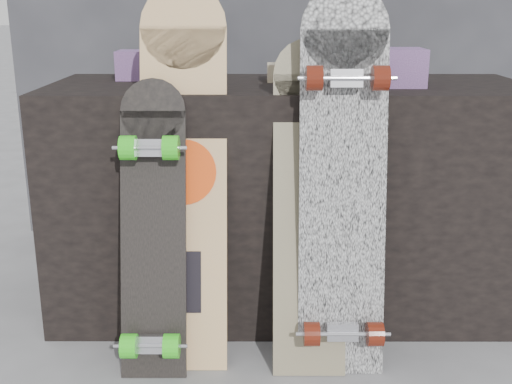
{
  "coord_description": "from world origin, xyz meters",
  "views": [
    {
      "loc": [
        -0.11,
        -1.66,
        1.06
      ],
      "look_at": [
        -0.11,
        0.2,
        0.51
      ],
      "focal_mm": 45.0,
      "sensor_mm": 36.0,
      "label": 1
    }
  ],
  "objects_px": {
    "longboard_geisha": "(184,167)",
    "longboard_cascadia": "(343,178)",
    "skateboard_dark": "(153,227)",
    "longboard_celtic": "(309,196)",
    "vendor_table": "(287,197)"
  },
  "relations": [
    {
      "from": "longboard_geisha",
      "to": "skateboard_dark",
      "type": "distance_m",
      "value": 0.2
    },
    {
      "from": "longboard_geisha",
      "to": "longboard_cascadia",
      "type": "xyz_separation_m",
      "value": [
        0.47,
        -0.08,
        -0.01
      ]
    },
    {
      "from": "longboard_geisha",
      "to": "longboard_celtic",
      "type": "height_order",
      "value": "longboard_geisha"
    },
    {
      "from": "longboard_celtic",
      "to": "longboard_cascadia",
      "type": "height_order",
      "value": "longboard_cascadia"
    },
    {
      "from": "longboard_geisha",
      "to": "vendor_table",
      "type": "bearing_deg",
      "value": 43.93
    },
    {
      "from": "longboard_geisha",
      "to": "skateboard_dark",
      "type": "bearing_deg",
      "value": -131.54
    },
    {
      "from": "skateboard_dark",
      "to": "longboard_celtic",
      "type": "bearing_deg",
      "value": 7.16
    },
    {
      "from": "longboard_geisha",
      "to": "longboard_celtic",
      "type": "relative_size",
      "value": 1.16
    },
    {
      "from": "longboard_cascadia",
      "to": "skateboard_dark",
      "type": "bearing_deg",
      "value": -177.9
    },
    {
      "from": "vendor_table",
      "to": "longboard_geisha",
      "type": "height_order",
      "value": "longboard_geisha"
    },
    {
      "from": "longboard_celtic",
      "to": "skateboard_dark",
      "type": "xyz_separation_m",
      "value": [
        -0.46,
        -0.06,
        -0.08
      ]
    },
    {
      "from": "longboard_cascadia",
      "to": "skateboard_dark",
      "type": "xyz_separation_m",
      "value": [
        -0.55,
        -0.02,
        -0.14
      ]
    },
    {
      "from": "longboard_geisha",
      "to": "longboard_cascadia",
      "type": "relative_size",
      "value": 1.0
    },
    {
      "from": "vendor_table",
      "to": "longboard_cascadia",
      "type": "bearing_deg",
      "value": -70.14
    },
    {
      "from": "longboard_geisha",
      "to": "skateboard_dark",
      "type": "xyz_separation_m",
      "value": [
        -0.09,
        -0.1,
        -0.16
      ]
    }
  ]
}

